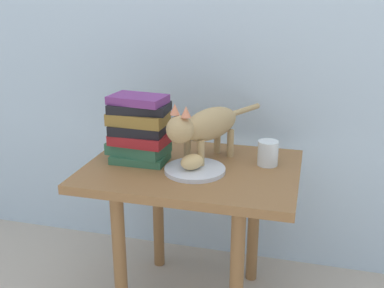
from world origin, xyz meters
name	(u,v)px	position (x,y,z in m)	size (l,w,h in m)	color
side_table	(192,189)	(0.00, 0.00, 0.46)	(0.72, 0.52, 0.54)	olive
plate	(195,170)	(0.02, -0.04, 0.55)	(0.20, 0.20, 0.01)	silver
bread_roll	(192,162)	(0.02, -0.06, 0.58)	(0.08, 0.06, 0.05)	#E0BC7A
cat	(205,126)	(0.03, 0.05, 0.67)	(0.25, 0.44, 0.23)	tan
book_stack	(139,130)	(-0.19, 0.00, 0.66)	(0.22, 0.16, 0.23)	#336B4C
candle_jar	(268,154)	(0.25, 0.08, 0.58)	(0.07, 0.07, 0.08)	silver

